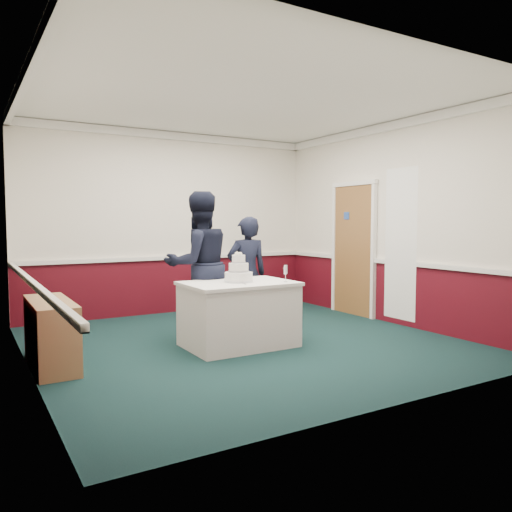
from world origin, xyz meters
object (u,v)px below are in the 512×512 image
cake_knife (245,284)px  person_woman (247,274)px  cake_table (239,314)px  sideboard (51,333)px  champagne_flute (286,271)px  person_man (199,265)px  wedding_cake (239,273)px

cake_knife → person_woman: size_ratio=0.14×
cake_table → cake_knife: bearing=-98.5°
sideboard → champagne_flute: champagne_flute is taller
cake_table → cake_knife: 0.44m
champagne_flute → person_man: size_ratio=0.11×
cake_table → wedding_cake: bearing=90.0°
cake_knife → person_woman: person_woman is taller
cake_knife → champagne_flute: 0.55m
person_woman → wedding_cake: bearing=63.4°
sideboard → person_woman: person_woman is taller
person_man → wedding_cake: bearing=106.8°
sideboard → champagne_flute: 2.73m
sideboard → wedding_cake: size_ratio=3.30×
champagne_flute → cake_table: bearing=150.8°
person_man → person_woman: 0.77m
cake_knife → champagne_flute: size_ratio=1.07×
person_woman → champagne_flute: bearing=97.6°
cake_table → champagne_flute: champagne_flute is taller
sideboard → cake_table: (2.11, -0.25, 0.05)m
wedding_cake → champagne_flute: 0.57m
cake_table → wedding_cake: (-0.00, 0.00, 0.50)m
sideboard → cake_table: size_ratio=0.91×
wedding_cake → person_woman: size_ratio=0.23×
cake_table → cake_knife: cake_knife is taller
wedding_cake → person_woman: bearing=54.0°
cake_table → sideboard: bearing=173.3°
sideboard → person_man: 2.04m
sideboard → champagne_flute: bearing=-11.4°
cake_table → person_man: (-0.22, 0.69, 0.56)m
person_man → person_woman: bearing=-177.8°
wedding_cake → person_woman: person_woman is taller
sideboard → champagne_flute: (2.61, -0.53, 0.58)m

